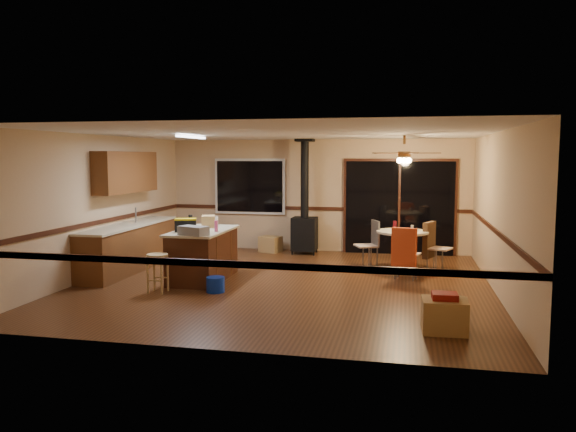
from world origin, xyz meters
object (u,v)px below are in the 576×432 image
(box_corner_b, at_px, (449,312))
(blue_bucket, at_px, (216,285))
(kitchen_island, at_px, (203,254))
(wood_stove, at_px, (305,222))
(toolbox_grey, at_px, (193,231))
(box_corner_a, at_px, (444,316))
(box_under_window, at_px, (270,244))
(toolbox_black, at_px, (186,226))
(chair_near, at_px, (404,247))
(bar_stool, at_px, (158,273))
(chair_right, at_px, (430,240))
(chair_left, at_px, (371,239))
(dining_table, at_px, (402,243))

(box_corner_b, bearing_deg, blue_bucket, 162.65)
(kitchen_island, relative_size, box_corner_b, 3.77)
(wood_stove, relative_size, toolbox_grey, 5.23)
(toolbox_grey, height_order, box_corner_a, toolbox_grey)
(wood_stove, relative_size, box_under_window, 5.55)
(kitchen_island, height_order, box_under_window, kitchen_island)
(toolbox_black, height_order, box_under_window, toolbox_black)
(wood_stove, relative_size, chair_near, 3.60)
(bar_stool, xyz_separation_m, chair_near, (3.91, 1.73, 0.28))
(kitchen_island, xyz_separation_m, wood_stove, (1.30, 3.05, 0.28))
(kitchen_island, relative_size, chair_right, 2.40)
(chair_near, distance_m, box_under_window, 3.93)
(wood_stove, xyz_separation_m, toolbox_grey, (-1.20, -3.73, 0.25))
(blue_bucket, bearing_deg, chair_near, 26.99)
(kitchen_island, xyz_separation_m, toolbox_grey, (0.10, -0.68, 0.52))
(wood_stove, height_order, blue_bucket, wood_stove)
(wood_stove, height_order, bar_stool, wood_stove)
(box_under_window, height_order, box_corner_b, box_under_window)
(toolbox_grey, distance_m, bar_stool, 0.90)
(chair_left, bearing_deg, blue_bucket, -132.74)
(wood_stove, height_order, chair_near, wood_stove)
(blue_bucket, relative_size, box_corner_b, 0.67)
(chair_left, height_order, chair_near, same)
(chair_left, relative_size, chair_right, 0.76)
(bar_stool, bearing_deg, dining_table, 33.99)
(chair_left, bearing_deg, wood_stove, 139.13)
(chair_left, bearing_deg, toolbox_grey, -139.91)
(kitchen_island, xyz_separation_m, toolbox_black, (-0.20, -0.29, 0.55))
(kitchen_island, bearing_deg, chair_near, 10.47)
(toolbox_black, distance_m, chair_left, 3.69)
(wood_stove, relative_size, chair_right, 3.60)
(box_corner_b, bearing_deg, box_corner_a, -107.17)
(toolbox_black, bearing_deg, chair_right, 24.69)
(blue_bucket, xyz_separation_m, chair_near, (3.00, 1.53, 0.47))
(wood_stove, distance_m, chair_left, 2.11)
(dining_table, height_order, box_corner_b, dining_table)
(blue_bucket, distance_m, box_under_window, 3.97)
(toolbox_black, bearing_deg, box_corner_b, -21.47)
(blue_bucket, height_order, chair_near, chair_near)
(bar_stool, relative_size, box_corner_b, 1.41)
(bar_stool, distance_m, chair_near, 4.29)
(toolbox_black, height_order, chair_left, toolbox_black)
(toolbox_black, height_order, dining_table, toolbox_black)
(chair_near, bearing_deg, chair_left, 122.52)
(chair_right, height_order, box_corner_a, chair_right)
(chair_right, bearing_deg, kitchen_island, -157.72)
(toolbox_black, height_order, box_corner_a, toolbox_black)
(kitchen_island, height_order, chair_near, chair_near)
(kitchen_island, bearing_deg, toolbox_grey, -81.81)
(toolbox_grey, relative_size, box_under_window, 1.06)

